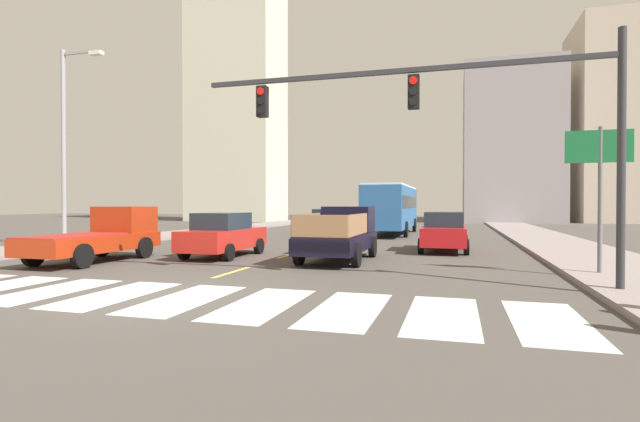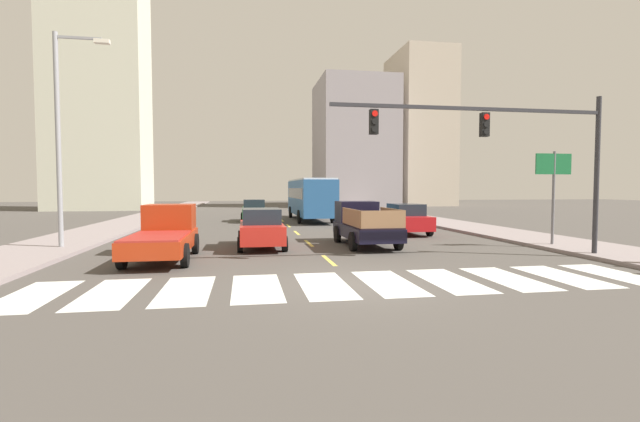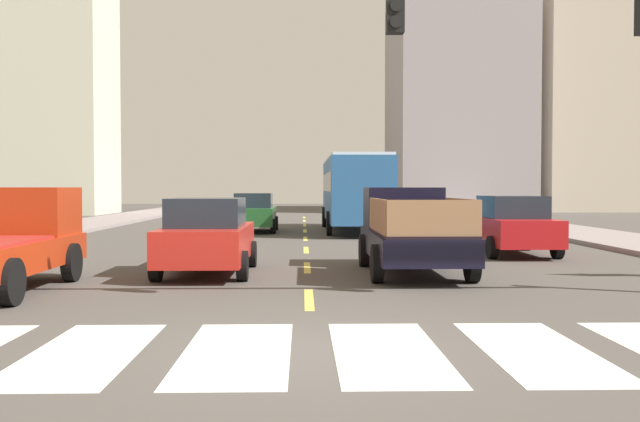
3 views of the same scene
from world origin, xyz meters
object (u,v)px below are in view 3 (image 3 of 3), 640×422
at_px(pickup_dark, 2,241).
at_px(sedan_far, 254,212).
at_px(sedan_mid, 207,236).
at_px(sedan_near_left, 511,225).
at_px(city_bus, 354,188).
at_px(pickup_stakebed, 410,231).

distance_m(pickup_dark, sedan_far, 18.30).
height_order(sedan_far, sedan_mid, same).
relative_size(sedan_far, sedan_mid, 1.00).
height_order(pickup_dark, sedan_near_left, pickup_dark).
height_order(city_bus, sedan_far, city_bus).
relative_size(pickup_dark, city_bus, 0.48).
distance_m(city_bus, sedan_mid, 16.65).
bearing_deg(sedan_mid, sedan_near_left, 27.56).
bearing_deg(sedan_near_left, pickup_dark, -147.68).
bearing_deg(sedan_mid, sedan_far, 88.78).
bearing_deg(pickup_stakebed, city_bus, 89.49).
bearing_deg(sedan_far, sedan_near_left, -53.95).
bearing_deg(city_bus, pickup_stakebed, -88.66).
bearing_deg(sedan_near_left, sedan_far, 128.96).
relative_size(pickup_dark, sedan_near_left, 1.18).
xyz_separation_m(pickup_stakebed, city_bus, (-0.16, 15.66, 1.02)).
height_order(pickup_stakebed, sedan_mid, pickup_stakebed).
xyz_separation_m(pickup_stakebed, sedan_near_left, (3.59, 4.20, -0.08)).
distance_m(sedan_far, sedan_mid, 15.59).
distance_m(pickup_stakebed, sedan_mid, 4.67).
height_order(city_bus, sedan_mid, city_bus).
height_order(pickup_stakebed, city_bus, city_bus).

